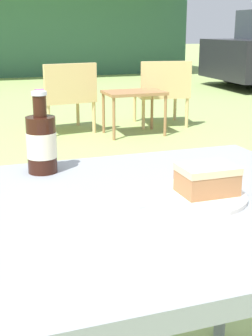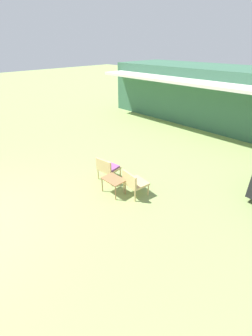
% 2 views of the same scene
% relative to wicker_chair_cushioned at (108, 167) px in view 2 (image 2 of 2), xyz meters
% --- Properties ---
extents(cabin_building, '(10.23, 4.73, 2.61)m').
position_rel_wicker_chair_cushioned_xyz_m(cabin_building, '(-0.84, 7.68, 0.91)').
color(cabin_building, '#38664C').
rests_on(cabin_building, ground_plane).
extents(wicker_chair_cushioned, '(0.61, 0.58, 0.72)m').
position_rel_wicker_chair_cushioned_xyz_m(wicker_chair_cushioned, '(0.00, 0.00, 0.00)').
color(wicker_chair_cushioned, tan).
rests_on(wicker_chair_cushioned, ground_plane).
extents(wicker_chair_plain, '(0.61, 0.58, 0.72)m').
position_rel_wicker_chair_cushioned_xyz_m(wicker_chair_plain, '(1.08, -0.02, -0.00)').
color(wicker_chair_plain, tan).
rests_on(wicker_chair_plain, ground_plane).
extents(garden_side_table, '(0.59, 0.41, 0.45)m').
position_rel_wicker_chair_cushioned_xyz_m(garden_side_table, '(0.63, -0.34, -0.02)').
color(garden_side_table, '#996B42').
rests_on(garden_side_table, ground_plane).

